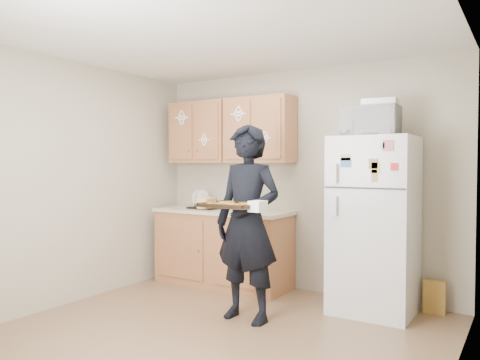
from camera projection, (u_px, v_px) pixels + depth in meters
name	position (u px, v px, depth m)	size (l,w,h in m)	color
floor	(208.00, 339.00, 3.84)	(3.60, 3.60, 0.00)	brown
ceiling	(207.00, 32.00, 3.75)	(3.60, 3.60, 0.00)	silver
wall_back	(300.00, 180.00, 5.32)	(3.60, 0.04, 2.50)	#AAA089
wall_left	(64.00, 182.00, 4.74)	(0.04, 3.60, 2.50)	#AAA089
wall_right	(448.00, 195.00, 2.84)	(0.04, 3.60, 2.50)	#AAA089
refrigerator	(374.00, 225.00, 4.52)	(0.75, 0.70, 1.70)	silver
base_cabinet	(223.00, 249.00, 5.52)	(1.60, 0.60, 0.86)	brown
countertop	(223.00, 211.00, 5.51)	(1.64, 0.64, 0.04)	#BBB090
upper_cab_left	(202.00, 133.00, 5.80)	(0.80, 0.33, 0.75)	brown
upper_cab_right	(260.00, 130.00, 5.37)	(0.80, 0.33, 0.75)	brown
cereal_box	(434.00, 297.00, 4.48)	(0.20, 0.07, 0.32)	gold
person	(248.00, 223.00, 4.28)	(0.66, 0.43, 1.80)	black
baking_tray	(231.00, 206.00, 4.01)	(0.48, 0.35, 0.04)	black
pizza_front_left	(215.00, 204.00, 4.00)	(0.16, 0.16, 0.02)	orange
pizza_front_right	(236.00, 205.00, 3.88)	(0.16, 0.16, 0.02)	orange
pizza_back_left	(226.00, 202.00, 4.14)	(0.16, 0.16, 0.02)	orange
pizza_back_right	(247.00, 204.00, 4.01)	(0.16, 0.16, 0.02)	orange
microwave	(371.00, 121.00, 4.46)	(0.52, 0.35, 0.29)	silver
foil_pan	(380.00, 103.00, 4.44)	(0.31, 0.22, 0.07)	silver
dish_rack	(205.00, 202.00, 5.62)	(0.37, 0.28, 0.15)	black
bowl	(205.00, 205.00, 5.62)	(0.23, 0.23, 0.06)	white
soap_bottle	(248.00, 203.00, 5.21)	(0.09, 0.09, 0.20)	silver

